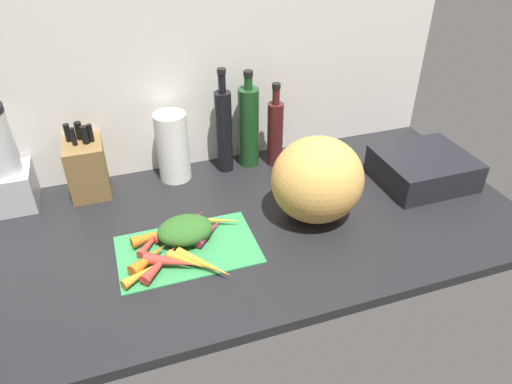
% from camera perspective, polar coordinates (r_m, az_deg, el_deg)
% --- Properties ---
extents(ground_plane, '(1.70, 0.80, 0.03)m').
position_cam_1_polar(ground_plane, '(1.38, -2.85, -4.11)').
color(ground_plane, black).
extents(wall_back, '(1.70, 0.03, 0.60)m').
position_cam_1_polar(wall_back, '(1.56, -7.29, 13.59)').
color(wall_back, silver).
rests_on(wall_back, ground_plane).
extents(cutting_board, '(0.37, 0.23, 0.01)m').
position_cam_1_polar(cutting_board, '(1.29, -8.30, -6.86)').
color(cutting_board, '#338C4C').
rests_on(cutting_board, ground_plane).
extents(carrot_0, '(0.18, 0.09, 0.02)m').
position_cam_1_polar(carrot_0, '(1.35, -5.56, -3.34)').
color(carrot_0, orange).
rests_on(carrot_0, cutting_board).
extents(carrot_1, '(0.10, 0.10, 0.03)m').
position_cam_1_polar(carrot_1, '(1.22, -8.43, -8.25)').
color(carrot_1, orange).
rests_on(carrot_1, cutting_board).
extents(carrot_2, '(0.14, 0.06, 0.03)m').
position_cam_1_polar(carrot_2, '(1.32, -12.15, -5.10)').
color(carrot_2, orange).
rests_on(carrot_2, cutting_board).
extents(carrot_3, '(0.12, 0.10, 0.03)m').
position_cam_1_polar(carrot_3, '(1.24, -12.83, -7.82)').
color(carrot_3, orange).
rests_on(carrot_3, cutting_board).
extents(carrot_4, '(0.17, 0.11, 0.02)m').
position_cam_1_polar(carrot_4, '(1.34, -9.20, -4.00)').
color(carrot_4, red).
rests_on(carrot_4, cutting_board).
extents(carrot_5, '(0.12, 0.13, 0.03)m').
position_cam_1_polar(carrot_5, '(1.23, -11.40, -8.32)').
color(carrot_5, red).
rests_on(carrot_5, cutting_board).
extents(carrot_6, '(0.13, 0.15, 0.03)m').
position_cam_1_polar(carrot_6, '(1.21, -6.34, -8.66)').
color(carrot_6, orange).
rests_on(carrot_6, cutting_board).
extents(carrot_7, '(0.11, 0.10, 0.03)m').
position_cam_1_polar(carrot_7, '(1.31, -5.71, -4.81)').
color(carrot_7, '#B2264C').
rests_on(carrot_7, cutting_board).
extents(carrot_8, '(0.11, 0.13, 0.02)m').
position_cam_1_polar(carrot_8, '(1.31, -12.24, -5.47)').
color(carrot_8, red).
rests_on(carrot_8, cutting_board).
extents(carrot_9, '(0.13, 0.10, 0.04)m').
position_cam_1_polar(carrot_9, '(1.22, -10.36, -8.31)').
color(carrot_9, red).
rests_on(carrot_9, cutting_board).
extents(carrot_10, '(0.11, 0.07, 0.03)m').
position_cam_1_polar(carrot_10, '(1.21, -13.71, -9.60)').
color(carrot_10, orange).
rests_on(carrot_10, cutting_board).
extents(carrot_greens_pile, '(0.15, 0.12, 0.06)m').
position_cam_1_polar(carrot_greens_pile, '(1.29, -8.60, -4.58)').
color(carrot_greens_pile, '#2D6023').
rests_on(carrot_greens_pile, cutting_board).
extents(winter_squash, '(0.27, 0.25, 0.25)m').
position_cam_1_polar(winter_squash, '(1.34, 7.46, 1.49)').
color(winter_squash, gold).
rests_on(winter_squash, ground_plane).
extents(knife_block, '(0.12, 0.17, 0.23)m').
position_cam_1_polar(knife_block, '(1.55, -19.87, 3.06)').
color(knife_block, brown).
rests_on(knife_block, ground_plane).
extents(blender_appliance, '(0.14, 0.14, 0.32)m').
position_cam_1_polar(blender_appliance, '(1.55, -28.51, 2.80)').
color(blender_appliance, '#B2B2B7').
rests_on(blender_appliance, ground_plane).
extents(paper_towel_roll, '(0.10, 0.10, 0.23)m').
position_cam_1_polar(paper_towel_roll, '(1.54, -10.07, 5.41)').
color(paper_towel_roll, white).
rests_on(paper_towel_roll, ground_plane).
extents(bottle_0, '(0.05, 0.05, 0.35)m').
position_cam_1_polar(bottle_0, '(1.55, -3.92, 7.56)').
color(bottle_0, black).
rests_on(bottle_0, ground_plane).
extents(bottle_1, '(0.07, 0.07, 0.33)m').
position_cam_1_polar(bottle_1, '(1.58, -0.89, 7.99)').
color(bottle_1, '#19421E').
rests_on(bottle_1, ground_plane).
extents(bottle_2, '(0.05, 0.05, 0.29)m').
position_cam_1_polar(bottle_2, '(1.59, 2.34, 7.29)').
color(bottle_2, '#471919').
rests_on(bottle_2, ground_plane).
extents(dish_rack, '(0.29, 0.25, 0.09)m').
position_cam_1_polar(dish_rack, '(1.62, 19.62, 2.73)').
color(dish_rack, black).
rests_on(dish_rack, ground_plane).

